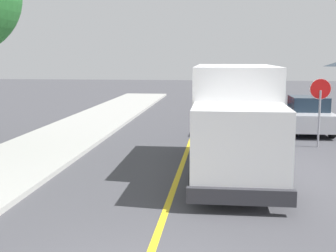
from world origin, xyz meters
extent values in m
cube|color=gold|center=(0.00, 10.00, 0.00)|extent=(0.16, 56.00, 0.01)
cube|color=white|center=(1.64, 8.44, 1.90)|extent=(2.44, 5.02, 2.60)
cube|color=white|center=(1.67, 4.94, 1.45)|extent=(2.30, 2.02, 1.70)
cube|color=#1E2D3D|center=(1.68, 4.04, 1.82)|extent=(2.04, 0.10, 0.75)
cube|color=#2D2D33|center=(1.68, 3.86, 0.42)|extent=(2.40, 0.22, 0.36)
cylinder|color=black|center=(2.72, 5.15, 0.50)|extent=(0.31, 1.00, 1.00)
cylinder|color=black|center=(0.62, 5.13, 0.50)|extent=(0.31, 1.00, 1.00)
cylinder|color=black|center=(2.68, 9.69, 0.50)|extent=(0.31, 1.00, 1.00)
cylinder|color=black|center=(0.58, 9.68, 0.50)|extent=(0.31, 1.00, 1.00)
cube|color=#2D4793|center=(1.91, 13.97, 0.65)|extent=(1.80, 4.40, 0.76)
cube|color=#1E2D3D|center=(1.91, 14.12, 1.35)|extent=(1.59, 1.80, 0.64)
cylinder|color=black|center=(2.70, 12.56, 0.32)|extent=(0.22, 0.64, 0.64)
cylinder|color=black|center=(1.12, 12.56, 0.32)|extent=(0.22, 0.64, 0.64)
cylinder|color=black|center=(2.70, 15.37, 0.32)|extent=(0.22, 0.64, 0.64)
cylinder|color=black|center=(1.12, 15.38, 0.32)|extent=(0.22, 0.64, 0.64)
cube|color=black|center=(2.04, 20.59, 0.65)|extent=(1.99, 4.47, 0.76)
cube|color=#1E2D3D|center=(2.04, 20.74, 1.35)|extent=(1.66, 1.87, 0.64)
cylinder|color=black|center=(2.89, 19.22, 0.32)|extent=(0.25, 0.65, 0.64)
cylinder|color=black|center=(1.31, 19.15, 0.32)|extent=(0.25, 0.65, 0.64)
cylinder|color=black|center=(2.77, 22.03, 0.32)|extent=(0.25, 0.65, 0.64)
cylinder|color=black|center=(1.19, 21.96, 0.32)|extent=(0.25, 0.65, 0.64)
cube|color=maroon|center=(2.38, 27.93, 0.65)|extent=(2.01, 4.48, 0.76)
cube|color=#1E2D3D|center=(2.38, 28.08, 1.35)|extent=(1.67, 1.88, 0.64)
cylinder|color=black|center=(3.10, 26.48, 0.32)|extent=(0.25, 0.65, 0.64)
cylinder|color=black|center=(1.52, 26.56, 0.32)|extent=(0.25, 0.65, 0.64)
cylinder|color=black|center=(3.23, 29.30, 0.32)|extent=(0.25, 0.65, 0.64)
cylinder|color=black|center=(1.66, 29.37, 0.32)|extent=(0.25, 0.65, 0.64)
cube|color=#B7B7BC|center=(5.20, 15.30, 0.65)|extent=(1.88, 4.43, 0.76)
cube|color=#1E2D3D|center=(5.20, 15.15, 1.35)|extent=(1.62, 1.83, 0.64)
cylinder|color=black|center=(4.38, 16.69, 0.32)|extent=(0.23, 0.64, 0.64)
cylinder|color=black|center=(5.96, 16.72, 0.32)|extent=(0.23, 0.64, 0.64)
cylinder|color=black|center=(4.44, 13.88, 0.32)|extent=(0.23, 0.64, 0.64)
cylinder|color=black|center=(6.02, 13.91, 0.32)|extent=(0.23, 0.64, 0.64)
cylinder|color=gray|center=(4.99, 11.80, 1.10)|extent=(0.08, 0.08, 2.20)
cylinder|color=red|center=(4.99, 11.83, 2.25)|extent=(0.76, 0.03, 0.76)
cylinder|color=white|center=(4.99, 11.85, 2.25)|extent=(0.80, 0.02, 0.80)
camera|label=1|loc=(1.18, -5.79, 3.49)|focal=47.82mm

